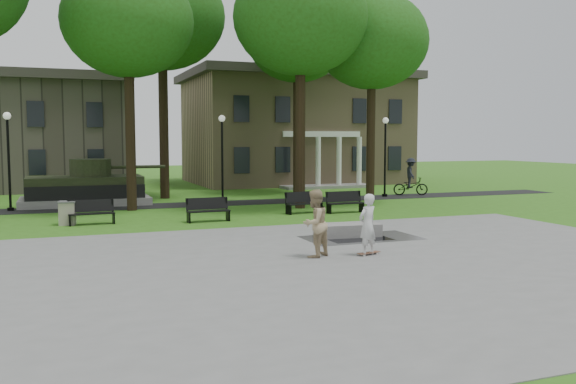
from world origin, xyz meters
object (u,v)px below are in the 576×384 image
Objects in this scene: friend_watching at (315,223)px; trash_bin at (67,213)px; cyclist at (411,180)px; concrete_block at (348,230)px; park_bench_0 at (92,212)px; skateboarder at (367,225)px.

trash_bin is at bearing -86.72° from friend_watching.
concrete_block is at bearing 161.06° from cyclist.
friend_watching is 20.90m from cyclist.
cyclist reaches higher than park_bench_0.
friend_watching is 11.15m from park_bench_0.
cyclist is at bearing 17.50° from trash_bin.
trash_bin is at bearing -73.45° from skateboarder.
park_bench_0 is 1.90× the size of trash_bin.
trash_bin is at bearing 163.37° from park_bench_0.
park_bench_0 is at bearing 129.44° from cyclist.
skateboarder is 0.92× the size of friend_watching.
trash_bin is (-0.92, 0.22, -0.04)m from park_bench_0.
park_bench_0 reaches higher than concrete_block.
cyclist reaches higher than skateboarder.
park_bench_0 is (-5.72, 9.56, -0.49)m from friend_watching.
park_bench_0 reaches higher than trash_bin.
friend_watching is at bearing -55.87° from trash_bin.
skateboarder reaches higher than park_bench_0.
cyclist reaches higher than concrete_block.
friend_watching reaches higher than trash_bin.
skateboarder is (-1.03, -3.34, 0.69)m from concrete_block.
cyclist is at bearing 16.01° from park_bench_0.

